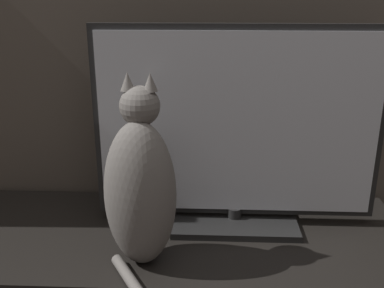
{
  "coord_description": "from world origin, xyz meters",
  "views": [
    {
      "loc": [
        0.1,
        -0.27,
        1.13
      ],
      "look_at": [
        0.05,
        0.87,
        0.72
      ],
      "focal_mm": 42.0,
      "sensor_mm": 36.0,
      "label": 1
    }
  ],
  "objects": [
    {
      "name": "tv",
      "position": [
        0.17,
        0.99,
        0.72
      ],
      "size": [
        0.84,
        0.23,
        0.6
      ],
      "color": "black",
      "rests_on": "tv_stand"
    },
    {
      "name": "cat",
      "position": [
        -0.08,
        0.77,
        0.64
      ],
      "size": [
        0.19,
        0.32,
        0.5
      ],
      "rotation": [
        0.0,
        0.0,
        -0.06
      ],
      "color": "gray",
      "rests_on": "tv_stand"
    }
  ]
}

